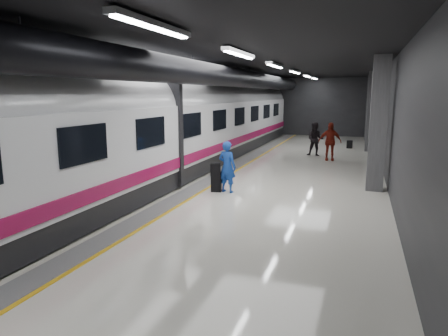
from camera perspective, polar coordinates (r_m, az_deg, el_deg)
The scene contains 9 objects.
ground at distance 13.34m, azimuth 0.87°, elevation -3.56°, with size 40.00×40.00×0.00m, color beige.
platform_hall at distance 13.94m, azimuth 1.02°, elevation 11.72°, with size 10.02×40.02×4.51m.
train at distance 14.33m, azimuth -11.60°, elevation 5.60°, with size 3.05×38.00×4.05m.
traveler_main at distance 13.27m, azimuth 0.46°, elevation 0.17°, with size 0.63×0.41×1.73m, color blue.
suitcase_main at distance 13.44m, azimuth -1.11°, elevation -2.25°, with size 0.34×0.21×0.55m, color black.
shoulder_bag at distance 13.33m, azimuth -1.22°, elevation -0.19°, with size 0.33×0.17×0.44m, color black.
traveler_far_a at distance 21.71m, azimuth 12.92°, elevation 4.03°, with size 0.87×0.68×1.78m, color black.
traveler_far_b at distance 20.42m, azimuth 14.88°, elevation 3.69°, with size 1.10×0.46×1.88m, color maroon.
suitcase_far at distance 25.38m, azimuth 17.50°, elevation 3.24°, with size 0.33×0.21×0.48m, color black.
Camera 1 is at (4.01, -12.31, 3.25)m, focal length 32.00 mm.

